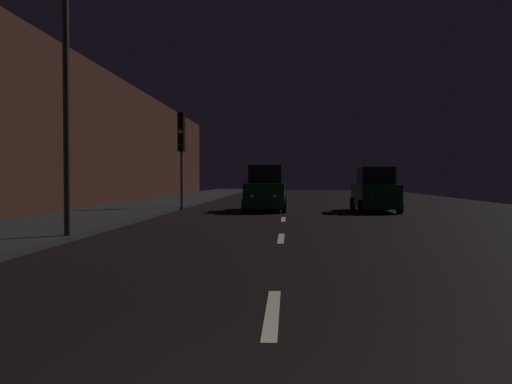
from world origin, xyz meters
TOP-DOWN VIEW (x-y plane):
  - ground at (0.00, 24.50)m, footprint 27.09×84.00m
  - sidewalk_left at (-7.34, 24.50)m, footprint 4.40×84.00m
  - building_facade_left at (-9.94, 21.00)m, footprint 0.80×63.00m
  - lane_centerline at (0.00, 15.81)m, footprint 0.16×26.98m
  - traffic_light_far_left at (-5.05, 21.86)m, footprint 0.34×0.47m
  - streetlamp_overhead at (-4.82, 9.36)m, footprint 1.70×0.44m
  - car_approaching_headlights at (-0.91, 21.65)m, footprint 2.00×4.34m
  - car_parked_right_far at (4.24, 21.34)m, footprint 1.91×4.14m

SIDE VIEW (x-z plane):
  - ground at x=0.00m, z-range -0.02..0.00m
  - lane_centerline at x=0.00m, z-range 0.00..0.01m
  - sidewalk_left at x=-7.34m, z-range 0.00..0.15m
  - car_parked_right_far at x=4.24m, z-range -0.09..2.00m
  - car_approaching_headlights at x=-0.91m, z-range -0.09..2.09m
  - traffic_light_far_left at x=-5.05m, z-range 1.07..5.85m
  - building_facade_left at x=-9.94m, z-range 0.00..7.38m
  - streetlamp_overhead at x=-4.82m, z-range 1.23..9.37m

